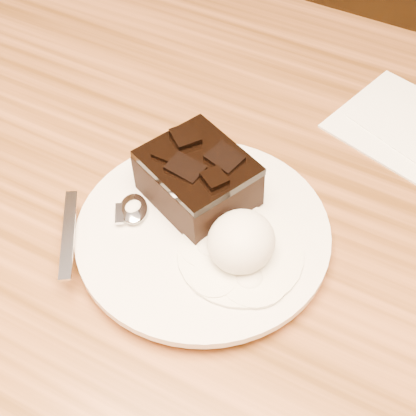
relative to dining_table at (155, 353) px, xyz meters
The scene contains 9 objects.
dining_table is the anchor object (origin of this frame).
plate 0.40m from the dining_table, 17.20° to the right, with size 0.24×0.24×0.02m, color white.
brownie 0.42m from the dining_table, ahead, with size 0.10×0.08×0.04m, color black.
ice_cream_scoop 0.44m from the dining_table, 15.97° to the right, with size 0.06×0.06×0.05m, color white.
melt_puddle 0.42m from the dining_table, 15.97° to the right, with size 0.11×0.11×0.00m, color white.
spoon 0.40m from the dining_table, 53.17° to the right, with size 0.03×0.15×0.01m, color silver, non-canonical shape.
napkin 0.49m from the dining_table, 44.62° to the left, with size 0.14×0.14×0.01m, color white.
crumb_a 0.44m from the dining_table, 26.88° to the right, with size 0.01×0.01×0.00m, color black.
crumb_b 0.42m from the dining_table, ahead, with size 0.01×0.01×0.00m, color black.
Camera 1 is at (0.28, -0.35, 1.23)m, focal length 54.89 mm.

